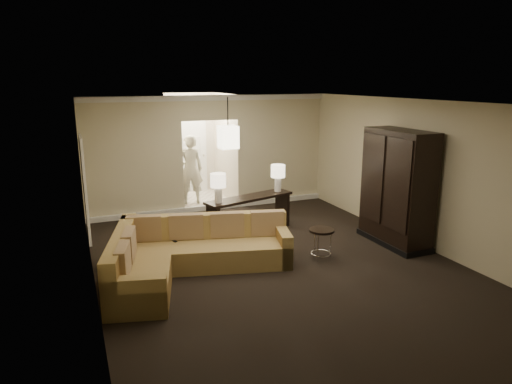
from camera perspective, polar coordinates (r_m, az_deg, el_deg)
name	(u,v)px	position (r m, az deg, el deg)	size (l,w,h in m)	color
ground	(281,268)	(7.97, 3.14, -9.48)	(8.00, 8.00, 0.00)	black
wall_back	(211,154)	(11.19, -5.65, 4.80)	(6.00, 0.04, 2.80)	beige
wall_front	(483,290)	(4.46, 26.52, -10.89)	(6.00, 0.04, 2.80)	beige
wall_left	(89,208)	(6.82, -20.11, -1.92)	(0.04, 8.00, 2.80)	beige
wall_right	(425,175)	(9.20, 20.38, 2.01)	(0.04, 8.00, 2.80)	beige
ceiling	(283,103)	(7.32, 3.43, 11.07)	(6.00, 8.00, 0.02)	silver
crown_molding	(210,98)	(11.01, -5.74, 11.61)	(6.00, 0.10, 0.12)	silver
baseboard	(213,207)	(11.43, -5.41, -1.88)	(6.00, 0.10, 0.12)	silver
side_door	(85,189)	(9.62, -20.59, 0.34)	(0.05, 0.90, 2.10)	white
foyer	(197,150)	(12.48, -7.44, 5.24)	(1.44, 2.02, 2.80)	white
sectional_sofa	(186,255)	(7.69, -8.76, -7.73)	(3.35, 2.46, 0.87)	brown
coffee_table	(176,250)	(8.29, -10.01, -7.18)	(1.23, 1.23, 0.42)	white
console_table	(250,211)	(9.62, -0.80, -2.39)	(2.05, 0.96, 0.77)	black
armoire	(397,190)	(9.20, 17.19, 0.19)	(0.67, 1.56, 2.24)	black
drink_table	(321,238)	(8.29, 8.18, -5.67)	(0.45, 0.45, 0.56)	black
table_lamp_left	(218,183)	(9.02, -4.76, 1.09)	(0.31, 0.31, 0.59)	white
table_lamp_right	(278,174)	(9.92, 2.77, 2.30)	(0.31, 0.31, 0.59)	white
pendant_light	(228,137)	(9.89, -3.51, 6.88)	(0.38, 0.38, 1.09)	black
person	(190,166)	(11.84, -8.24, 3.24)	(0.72, 0.48, 1.99)	beige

